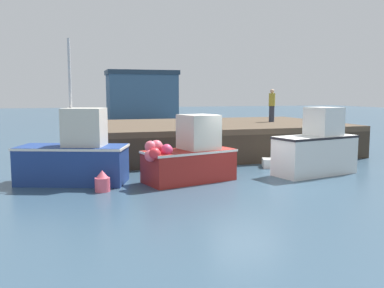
% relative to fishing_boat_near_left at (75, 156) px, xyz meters
% --- Properties ---
extents(ground, '(120.00, 160.00, 0.10)m').
position_rel_fishing_boat_near_left_xyz_m(ground, '(5.68, -1.58, -0.99)').
color(ground, '#334C60').
extents(pier, '(13.38, 8.37, 1.55)m').
position_rel_fishing_boat_near_left_xyz_m(pier, '(6.88, 5.41, 0.36)').
color(pier, brown).
rests_on(pier, ground).
extents(fishing_boat_near_left, '(4.00, 2.71, 4.92)m').
position_rel_fishing_boat_near_left_xyz_m(fishing_boat_near_left, '(0.00, 0.00, 0.00)').
color(fishing_boat_near_left, navy).
rests_on(fishing_boat_near_left, ground).
extents(fishing_boat_near_right, '(3.46, 2.25, 2.34)m').
position_rel_fishing_boat_near_left_xyz_m(fishing_boat_near_right, '(3.88, -0.85, -0.05)').
color(fishing_boat_near_right, maroon).
rests_on(fishing_boat_near_right, ground).
extents(fishing_boat_mid, '(3.52, 2.04, 2.56)m').
position_rel_fishing_boat_near_left_xyz_m(fishing_boat_mid, '(8.87, -0.98, 0.04)').
color(fishing_boat_mid, silver).
rests_on(fishing_boat_mid, ground).
extents(rowboat, '(1.60, 1.12, 0.40)m').
position_rel_fishing_boat_near_left_xyz_m(rowboat, '(8.29, 0.74, -0.76)').
color(rowboat, white).
rests_on(rowboat, ground).
extents(dockworker, '(0.34, 0.34, 1.76)m').
position_rel_fishing_boat_near_left_xyz_m(dockworker, '(10.45, 5.77, 1.50)').
color(dockworker, '#2D3342').
rests_on(dockworker, pier).
extents(warehouse, '(7.99, 4.39, 5.64)m').
position_rel_fishing_boat_near_left_xyz_m(warehouse, '(8.16, 33.28, 1.90)').
color(warehouse, '#385675').
rests_on(warehouse, ground).
extents(mooring_buoy_foreground, '(0.48, 0.48, 0.68)m').
position_rel_fishing_boat_near_left_xyz_m(mooring_buoy_foreground, '(0.79, -1.54, -0.63)').
color(mooring_buoy_foreground, '#EA5B70').
rests_on(mooring_buoy_foreground, ground).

